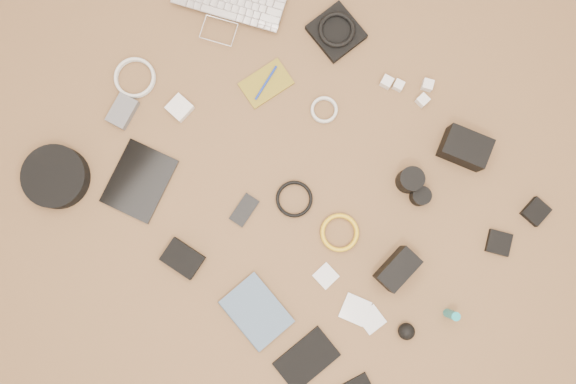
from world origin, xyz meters
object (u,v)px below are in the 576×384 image
Objects in this scene: headphone_case at (56,177)px; paperback at (238,327)px; tablet at (139,181)px; phone at (244,210)px; dslr_camera at (465,148)px; laptop at (225,13)px.

paperback is at bearing -0.80° from headphone_case.
tablet is 0.35m from phone.
tablet is at bearing 35.85° from headphone_case.
tablet is at bearing -161.77° from phone.
paperback is (-0.22, -0.89, -0.03)m from dslr_camera.
paperback is (0.76, -0.01, -0.02)m from headphone_case.
phone is at bearing 28.33° from headphone_case.
dslr_camera is at bearing 42.21° from headphone_case.
dslr_camera is 0.92m from paperback.
tablet is at bearing -151.67° from dslr_camera.
dslr_camera is 1.43× the size of phone.
dslr_camera is 1.05m from tablet.
headphone_case reaches higher than phone.
dslr_camera reaches higher than tablet.
paperback is (0.54, -0.16, 0.00)m from tablet.
laptop reaches higher than paperback.
paperback is at bearing -58.80° from phone.
laptop is at bearing 129.59° from phone.
phone is (0.46, -0.47, -0.01)m from laptop.
dslr_camera reaches higher than headphone_case.
laptop is at bearing 83.97° from headphone_case.
dslr_camera is 0.72× the size of paperback.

